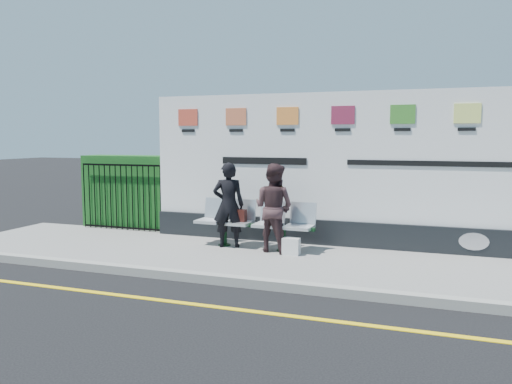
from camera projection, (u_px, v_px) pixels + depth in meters
ground at (252, 312)px, 6.45m from camera, size 80.00×80.00×0.00m
pavement at (300, 262)px, 8.79m from camera, size 14.00×3.00×0.12m
kerb at (275, 285)px, 7.38m from camera, size 14.00×0.18×0.14m
yellow_line at (252, 311)px, 6.45m from camera, size 14.00×0.10×0.01m
billboard at (342, 180)px, 9.74m from camera, size 8.00×0.30×3.00m
hedge at (132, 191)px, 11.88m from camera, size 2.35×0.70×1.70m
railing at (121, 197)px, 11.46m from camera, size 2.05×0.06×1.54m
bench at (253, 235)px, 9.60m from camera, size 2.37×0.72×0.50m
woman_left at (228, 205)px, 9.64m from camera, size 0.70×0.57×1.65m
woman_right at (274, 208)px, 9.27m from camera, size 0.94×0.81×1.65m
handbag_brown at (239, 215)px, 9.67m from camera, size 0.31×0.16×0.24m
carrier_bag_white at (291, 246)px, 9.06m from camera, size 0.31×0.19×0.31m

